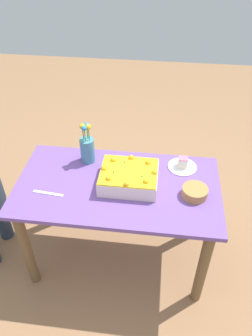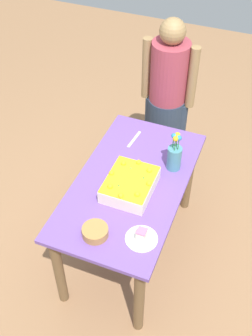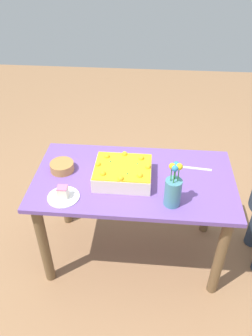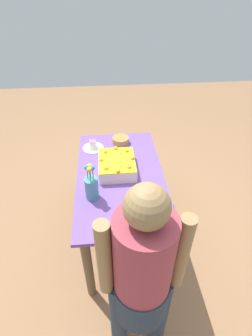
% 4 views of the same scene
% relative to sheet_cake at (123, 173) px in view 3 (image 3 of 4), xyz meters
% --- Properties ---
extents(ground_plane, '(8.00, 8.00, 0.00)m').
position_rel_sheet_cake_xyz_m(ground_plane, '(0.07, 0.02, -0.81)').
color(ground_plane, '#986E49').
extents(dining_table, '(1.32, 0.72, 0.76)m').
position_rel_sheet_cake_xyz_m(dining_table, '(0.07, 0.02, -0.20)').
color(dining_table, '#704DA1').
rests_on(dining_table, ground_plane).
extents(sheet_cake, '(0.37, 0.30, 0.13)m').
position_rel_sheet_cake_xyz_m(sheet_cake, '(0.00, 0.00, 0.00)').
color(sheet_cake, '#F6E2CB').
rests_on(sheet_cake, dining_table).
extents(serving_plate_with_slice, '(0.20, 0.20, 0.08)m').
position_rel_sheet_cake_xyz_m(serving_plate_with_slice, '(-0.35, -0.21, -0.03)').
color(serving_plate_with_slice, white).
rests_on(serving_plate_with_slice, dining_table).
extents(cake_knife, '(0.20, 0.04, 0.00)m').
position_rel_sheet_cake_xyz_m(cake_knife, '(0.49, 0.16, -0.05)').
color(cake_knife, silver).
rests_on(cake_knife, dining_table).
extents(flower_vase, '(0.10, 0.10, 0.30)m').
position_rel_sheet_cake_xyz_m(flower_vase, '(0.31, -0.20, 0.05)').
color(flower_vase, teal).
rests_on(flower_vase, dining_table).
extents(fruit_bowl, '(0.16, 0.16, 0.06)m').
position_rel_sheet_cake_xyz_m(fruit_bowl, '(-0.42, 0.06, -0.03)').
color(fruit_bowl, '#B07C3F').
rests_on(fruit_bowl, dining_table).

